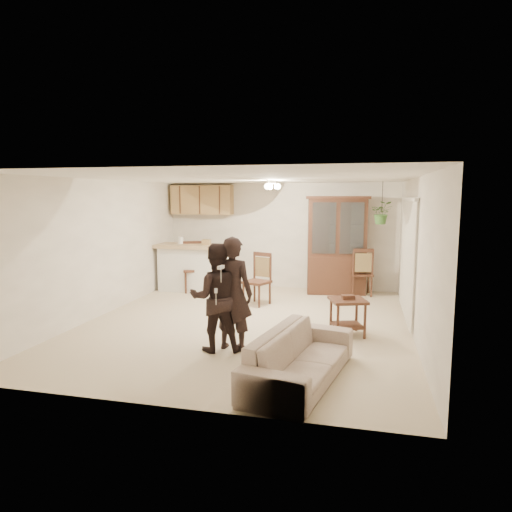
% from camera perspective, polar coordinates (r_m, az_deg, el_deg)
% --- Properties ---
extents(floor, '(6.50, 6.50, 0.00)m').
position_cam_1_polar(floor, '(8.03, -1.24, -8.40)').
color(floor, '#C1B792').
rests_on(floor, ground).
extents(ceiling, '(5.50, 6.50, 0.02)m').
position_cam_1_polar(ceiling, '(7.72, -1.30, 9.72)').
color(ceiling, white).
rests_on(ceiling, wall_back).
extents(wall_back, '(5.50, 0.02, 2.50)m').
position_cam_1_polar(wall_back, '(10.94, 3.04, 2.55)').
color(wall_back, white).
rests_on(wall_back, ground).
extents(wall_front, '(5.50, 0.02, 2.50)m').
position_cam_1_polar(wall_front, '(4.75, -11.26, -4.31)').
color(wall_front, white).
rests_on(wall_front, ground).
extents(wall_left, '(0.02, 6.50, 2.50)m').
position_cam_1_polar(wall_left, '(8.88, -18.71, 0.97)').
color(wall_left, white).
rests_on(wall_left, ground).
extents(wall_right, '(0.02, 6.50, 2.50)m').
position_cam_1_polar(wall_right, '(7.57, 19.30, -0.15)').
color(wall_right, white).
rests_on(wall_right, ground).
extents(breakfast_bar, '(1.60, 0.55, 1.00)m').
position_cam_1_polar(breakfast_bar, '(10.67, -7.70, -1.70)').
color(breakfast_bar, white).
rests_on(breakfast_bar, floor).
extents(bar_top, '(1.75, 0.70, 0.08)m').
position_cam_1_polar(bar_top, '(10.59, -7.75, 1.24)').
color(bar_top, tan).
rests_on(bar_top, breakfast_bar).
extents(upper_cabinets, '(1.50, 0.34, 0.70)m').
position_cam_1_polar(upper_cabinets, '(11.22, -6.76, 6.99)').
color(upper_cabinets, olive).
rests_on(upper_cabinets, wall_back).
extents(vertical_blinds, '(0.06, 2.30, 2.10)m').
position_cam_1_polar(vertical_blinds, '(8.48, 18.38, -0.34)').
color(vertical_blinds, beige).
rests_on(vertical_blinds, wall_right).
extents(ceiling_fixture, '(0.36, 0.36, 0.20)m').
position_cam_1_polar(ceiling_fixture, '(8.84, 1.97, 8.81)').
color(ceiling_fixture, '#FBE9BC').
rests_on(ceiling_fixture, ceiling).
extents(hanging_plant, '(0.43, 0.37, 0.48)m').
position_cam_1_polar(hanging_plant, '(9.88, 15.45, 5.23)').
color(hanging_plant, '#285923').
rests_on(hanging_plant, ceiling).
extents(plant_cord, '(0.01, 0.01, 0.65)m').
position_cam_1_polar(plant_cord, '(9.87, 15.52, 7.11)').
color(plant_cord, black).
rests_on(plant_cord, ceiling).
extents(sofa, '(1.09, 1.98, 0.73)m').
position_cam_1_polar(sofa, '(5.60, 5.57, -11.74)').
color(sofa, beige).
rests_on(sofa, floor).
extents(adult, '(0.71, 0.51, 1.80)m').
position_cam_1_polar(adult, '(6.53, -2.94, -4.04)').
color(adult, black).
rests_on(adult, floor).
extents(child, '(0.78, 0.69, 1.35)m').
position_cam_1_polar(child, '(6.55, -5.01, -6.04)').
color(child, black).
rests_on(child, floor).
extents(china_hutch, '(1.45, 0.73, 2.19)m').
position_cam_1_polar(china_hutch, '(10.40, 10.03, 1.26)').
color(china_hutch, '#341B13').
rests_on(china_hutch, floor).
extents(side_table, '(0.68, 0.68, 0.65)m').
position_cam_1_polar(side_table, '(7.44, 11.37, -7.42)').
color(side_table, '#341B13').
rests_on(side_table, floor).
extents(chair_bar, '(0.68, 0.68, 1.15)m').
position_cam_1_polar(chair_bar, '(10.66, -7.72, -2.67)').
color(chair_bar, '#341B13').
rests_on(chair_bar, floor).
extents(chair_hutch_left, '(0.61, 0.61, 1.05)m').
position_cam_1_polar(chair_hutch_left, '(9.29, 0.09, -4.30)').
color(chair_hutch_left, '#341B13').
rests_on(chair_hutch_left, floor).
extents(chair_hutch_right, '(0.55, 0.55, 1.07)m').
position_cam_1_polar(chair_hutch_right, '(10.43, 12.98, -3.15)').
color(chair_hutch_right, '#341B13').
rests_on(chair_hutch_right, floor).
extents(controller_adult, '(0.06, 0.15, 0.04)m').
position_cam_1_polar(controller_adult, '(6.12, -4.41, -1.41)').
color(controller_adult, white).
rests_on(controller_adult, adult).
extents(controller_child, '(0.08, 0.14, 0.04)m').
position_cam_1_polar(controller_child, '(6.13, -5.03, -4.34)').
color(controller_child, white).
rests_on(controller_child, child).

